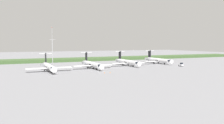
{
  "coord_description": "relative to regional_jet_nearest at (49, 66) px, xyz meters",
  "views": [
    {
      "loc": [
        -56.33,
        -118.09,
        14.58
      ],
      "look_at": [
        0.0,
        8.19,
        3.0
      ],
      "focal_mm": 36.6,
      "sensor_mm": 36.0,
      "label": 1
    }
  ],
  "objects": [
    {
      "name": "baggage_tug",
      "position": [
        79.22,
        -8.34,
        -1.53
      ],
      "size": [
        1.72,
        3.2,
        2.3
      ],
      "color": "silver",
      "rests_on": "ground"
    },
    {
      "name": "regional_jet_nearest",
      "position": [
        0.0,
        0.0,
        0.0
      ],
      "size": [
        22.81,
        31.0,
        9.0
      ],
      "color": "white",
      "rests_on": "ground"
    },
    {
      "name": "ground_plane",
      "position": [
        38.49,
        27.87,
        -2.54
      ],
      "size": [
        500.0,
        500.0,
        0.0
      ],
      "primitive_type": "plane",
      "color": "gray"
    },
    {
      "name": "regional_jet_second",
      "position": [
        24.63,
        3.37,
        0.0
      ],
      "size": [
        22.81,
        31.0,
        9.0
      ],
      "color": "white",
      "rests_on": "ground"
    },
    {
      "name": "safety_cone_front_marker",
      "position": [
        23.45,
        -18.88,
        -2.26
      ],
      "size": [
        0.44,
        0.44,
        0.55
      ],
      "primitive_type": "cone",
      "color": "orange",
      "rests_on": "ground"
    },
    {
      "name": "regional_jet_fourth",
      "position": [
        77.66,
        14.23,
        0.0
      ],
      "size": [
        22.81,
        31.0,
        9.0
      ],
      "color": "white",
      "rests_on": "ground"
    },
    {
      "name": "grass_berm",
      "position": [
        38.49,
        60.83,
        -1.42
      ],
      "size": [
        320.0,
        20.0,
        2.24
      ],
      "primitive_type": "cube",
      "color": "#426033",
      "rests_on": "ground"
    },
    {
      "name": "regional_jet_third",
      "position": [
        50.39,
        9.14,
        0.0
      ],
      "size": [
        22.81,
        31.0,
        9.0
      ],
      "color": "white",
      "rests_on": "ground"
    },
    {
      "name": "safety_cone_mid_marker",
      "position": [
        26.26,
        -19.1,
        -2.26
      ],
      "size": [
        0.44,
        0.44,
        0.55
      ],
      "primitive_type": "cone",
      "color": "orange",
      "rests_on": "ground"
    },
    {
      "name": "antenna_mast",
      "position": [
        10.41,
        50.6,
        8.24
      ],
      "size": [
        4.4,
        0.5,
        26.08
      ],
      "color": "#B2B2B7",
      "rests_on": "ground"
    }
  ]
}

